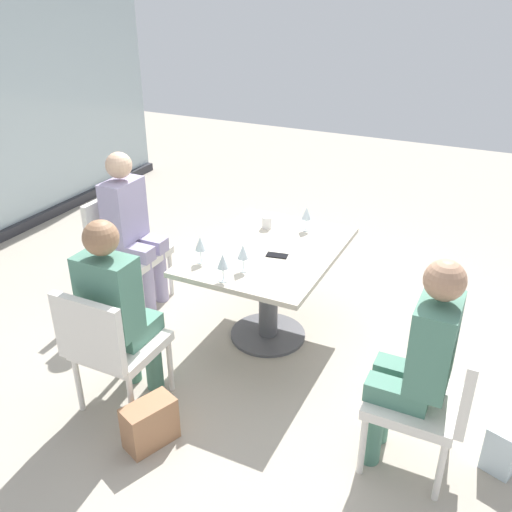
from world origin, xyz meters
name	(u,v)px	position (x,y,z in m)	size (l,w,h in m)	color
ground_plane	(268,335)	(0.00, 0.00, 0.00)	(12.00, 12.00, 0.00)	#A89E8E
dining_table_main	(269,272)	(0.00, 0.00, 0.55)	(1.23, 0.92, 0.73)	#BCB29E
chair_front_left	(435,395)	(-0.75, -1.29, 0.50)	(0.46, 0.50, 0.87)	silver
chair_far_left	(109,343)	(-1.13, 0.51, 0.50)	(0.50, 0.46, 0.87)	silver
chair_near_window	(123,244)	(0.00, 1.29, 0.50)	(0.46, 0.51, 0.87)	silver
person_front_left	(419,357)	(-0.75, -1.18, 0.70)	(0.34, 0.39, 1.26)	#4C7F6B
person_far_left	(117,305)	(-1.02, 0.51, 0.70)	(0.39, 0.34, 1.26)	#4C7F6B
person_near_window	(131,223)	(0.00, 1.18, 0.70)	(0.34, 0.39, 1.26)	#9E93B7
wine_glass_0	(200,244)	(-0.38, 0.32, 0.86)	(0.07, 0.07, 0.18)	silver
wine_glass_1	(307,214)	(0.40, -0.12, 0.86)	(0.07, 0.07, 0.18)	silver
wine_glass_2	(243,252)	(-0.37, 0.01, 0.86)	(0.07, 0.07, 0.18)	silver
wine_glass_3	(223,262)	(-0.54, 0.07, 0.86)	(0.07, 0.07, 0.18)	silver
coffee_cup	(267,222)	(0.32, 0.16, 0.78)	(0.08, 0.08, 0.09)	white
cell_phone_on_table	(277,255)	(-0.08, -0.10, 0.73)	(0.07, 0.14, 0.01)	black
handbag_0	(508,442)	(-0.53, -1.69, 0.14)	(0.30, 0.16, 0.28)	silver
handbag_1	(150,424)	(-1.27, 0.16, 0.14)	(0.30, 0.16, 0.28)	#A3704C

